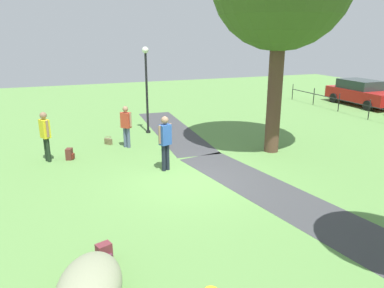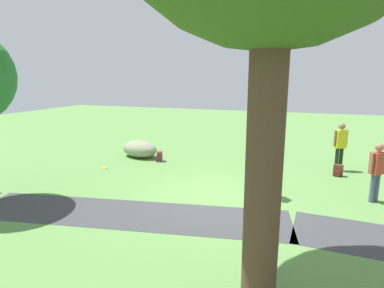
# 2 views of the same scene
# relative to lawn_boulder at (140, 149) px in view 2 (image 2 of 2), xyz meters

# --- Properties ---
(ground_plane) EXTENTS (48.00, 48.00, 0.00)m
(ground_plane) POSITION_rel_lawn_boulder_xyz_m (-4.48, 3.51, -0.35)
(ground_plane) COLOR #5E8E47
(footpath_segment_mid) EXTENTS (8.18, 3.11, 0.01)m
(footpath_segment_mid) POSITION_rel_lawn_boulder_xyz_m (-2.55, 5.28, -0.35)
(footpath_segment_mid) COLOR #3D3E41
(footpath_segment_mid) RESTS_ON ground
(lawn_boulder) EXTENTS (1.93, 1.46, 0.70)m
(lawn_boulder) POSITION_rel_lawn_boulder_xyz_m (0.00, 0.00, 0.00)
(lawn_boulder) COLOR gray
(lawn_boulder) RESTS_ON ground
(woman_with_handbag) EXTENTS (0.43, 0.42, 1.64)m
(woman_with_handbag) POSITION_rel_lawn_boulder_xyz_m (-8.50, 2.28, 0.60)
(woman_with_handbag) COLOR #4C5A76
(woman_with_handbag) RESTS_ON ground
(man_near_boulder) EXTENTS (0.48, 0.37, 1.76)m
(man_near_boulder) POSITION_rel_lawn_boulder_xyz_m (-7.85, -0.63, 0.68)
(man_near_boulder) COLOR black
(man_near_boulder) RESTS_ON ground
(passerby_on_path) EXTENTS (0.36, 0.49, 1.81)m
(passerby_on_path) POSITION_rel_lawn_boulder_xyz_m (-5.53, 2.97, 0.71)
(passerby_on_path) COLOR #1A212D
(passerby_on_path) RESTS_ON ground
(backpack_by_boulder) EXTENTS (0.32, 0.33, 0.40)m
(backpack_by_boulder) POSITION_rel_lawn_boulder_xyz_m (-1.11, 0.38, -0.16)
(backpack_by_boulder) COLOR maroon
(backpack_by_boulder) RESTS_ON ground
(spare_backpack_on_lawn) EXTENTS (0.33, 0.33, 0.40)m
(spare_backpack_on_lawn) POSITION_rel_lawn_boulder_xyz_m (-7.78, 0.09, -0.16)
(spare_backpack_on_lawn) COLOR #592A22
(spare_backpack_on_lawn) RESTS_ON ground
(frisbee_on_grass) EXTENTS (0.25, 0.25, 0.02)m
(frisbee_on_grass) POSITION_rel_lawn_boulder_xyz_m (0.41, 1.99, -0.34)
(frisbee_on_grass) COLOR gold
(frisbee_on_grass) RESTS_ON ground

